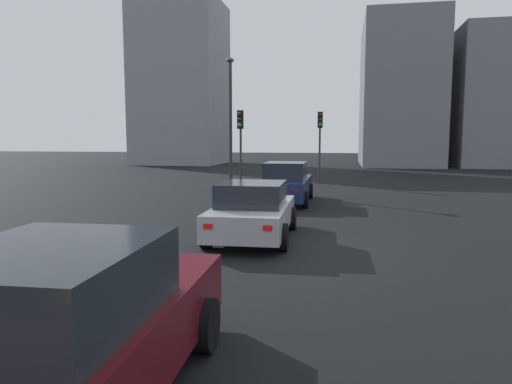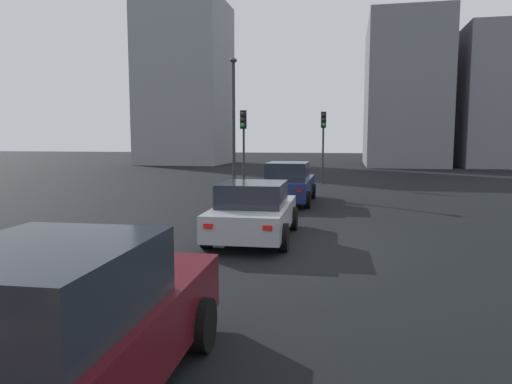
% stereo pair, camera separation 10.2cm
% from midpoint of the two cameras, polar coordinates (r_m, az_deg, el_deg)
% --- Properties ---
extents(ground_plane, '(160.00, 160.00, 0.20)m').
position_cam_midpoint_polar(ground_plane, '(11.01, 6.77, -7.30)').
color(ground_plane, black).
extents(car_navy_right_lead, '(4.76, 2.01, 1.62)m').
position_cam_midpoint_polar(car_navy_right_lead, '(18.60, 4.15, 1.07)').
color(car_navy_right_lead, '#141E4C').
rests_on(car_navy_right_lead, ground_plane).
extents(car_silver_right_second, '(4.24, 2.09, 1.45)m').
position_cam_midpoint_polar(car_silver_right_second, '(11.79, -0.00, -2.36)').
color(car_silver_right_second, '#A8AAB2').
rests_on(car_silver_right_second, ground_plane).
extents(car_maroon_right_third, '(4.65, 2.18, 1.62)m').
position_cam_midpoint_polar(car_maroon_right_third, '(4.69, -22.52, -15.73)').
color(car_maroon_right_third, '#510F16').
rests_on(car_maroon_right_third, ground_plane).
extents(traffic_light_near_left, '(0.32, 0.29, 3.94)m').
position_cam_midpoint_polar(traffic_light_near_left, '(23.15, -1.44, 7.24)').
color(traffic_light_near_left, '#2D2D30').
rests_on(traffic_light_near_left, ground_plane).
extents(traffic_light_near_right, '(0.33, 0.30, 4.08)m').
position_cam_midpoint_polar(traffic_light_near_right, '(26.76, 8.36, 7.26)').
color(traffic_light_near_right, '#2D2D30').
rests_on(traffic_light_near_right, ground_plane).
extents(street_lamp_kerbside, '(0.56, 0.36, 6.67)m').
position_cam_midpoint_polar(street_lamp_kerbside, '(24.42, -2.63, 9.85)').
color(street_lamp_kerbside, '#2D2D30').
rests_on(street_lamp_kerbside, ground_plane).
extents(building_facade_left, '(8.26, 6.47, 12.62)m').
position_cam_midpoint_polar(building_facade_left, '(48.90, 27.37, 10.16)').
color(building_facade_left, slate).
rests_on(building_facade_left, ground_plane).
extents(building_facade_center, '(13.59, 7.17, 13.95)m').
position_cam_midpoint_polar(building_facade_center, '(49.53, 17.62, 11.29)').
color(building_facade_center, slate).
rests_on(building_facade_center, ground_plane).
extents(building_facade_right, '(8.52, 8.42, 16.60)m').
position_cam_midpoint_polar(building_facade_right, '(50.16, -8.58, 12.97)').
color(building_facade_right, gray).
rests_on(building_facade_right, ground_plane).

